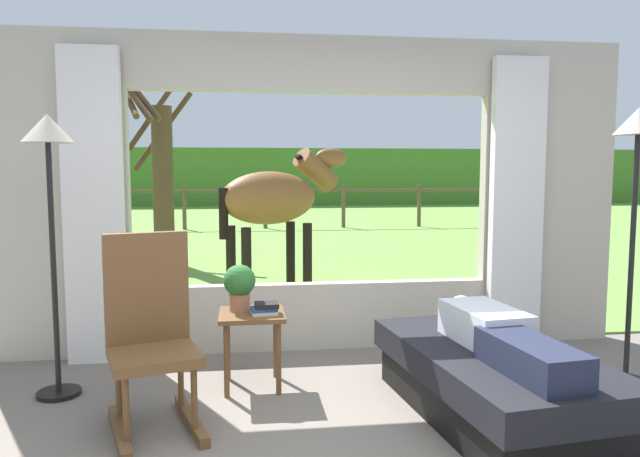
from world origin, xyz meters
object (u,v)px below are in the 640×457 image
side_table (252,326)px  rocking_chair (151,333)px  horse (276,199)px  book_stack (265,309)px  recliner_sofa (493,382)px  floor_lamp_left (49,170)px  pasture_tree (159,171)px  floor_lamp_right (637,162)px  reclining_person (498,335)px  potted_plant (240,284)px

side_table → rocking_chair: bearing=-137.5°
horse → book_stack: bearing=-36.9°
recliner_sofa → floor_lamp_left: (-2.70, 0.70, 1.26)m
floor_lamp_left → pasture_tree: (-0.06, 5.53, -0.01)m
rocking_chair → floor_lamp_left: floor_lamp_left is taller
floor_lamp_right → pasture_tree: bearing=124.1°
rocking_chair → reclining_person: bearing=-23.1°
rocking_chair → floor_lamp_right: floor_lamp_right is taller
potted_plant → horse: size_ratio=0.18×
reclining_person → pasture_tree: size_ratio=0.45×
potted_plant → book_stack: 0.25m
reclining_person → potted_plant: potted_plant is taller
reclining_person → floor_lamp_right: floor_lamp_right is taller
floor_lamp_right → pasture_tree: 7.00m
side_table → floor_lamp_right: floor_lamp_right is taller
pasture_tree → rocking_chair: bearing=-83.0°
book_stack → potted_plant: bearing=145.1°
recliner_sofa → potted_plant: (-1.50, 0.76, 0.48)m
floor_lamp_right → horse: bearing=126.5°
floor_lamp_left → reclining_person: bearing=-15.6°
recliner_sofa → reclining_person: bearing=-97.0°
book_stack → floor_lamp_left: bearing=177.2°
rocking_chair → pasture_tree: 6.19m
rocking_chair → side_table: bearing=25.3°
side_table → floor_lamp_left: floor_lamp_left is taller
side_table → reclining_person: bearing=-27.7°
reclining_person → book_stack: 1.50m
recliner_sofa → floor_lamp_right: bearing=13.3°
book_stack → pasture_tree: size_ratio=0.06×
reclining_person → recliner_sofa: bearing=83.0°
potted_plant → floor_lamp_right: bearing=-6.9°
reclining_person → horse: (-1.10, 3.55, 0.63)m
reclining_person → floor_lamp_right: size_ratio=0.76×
rocking_chair → book_stack: (0.67, 0.48, 0.01)m
floor_lamp_left → floor_lamp_right: 3.87m
side_table → floor_lamp_left: (-1.27, 0.01, 1.06)m
floor_lamp_left → horse: size_ratio=1.06×
book_stack → horse: (0.24, 2.86, 0.60)m
potted_plant → horse: bearing=81.6°
reclining_person → floor_lamp_right: 1.62m
side_table → floor_lamp_right: (2.59, -0.26, 1.11)m
floor_lamp_left → potted_plant: bearing=2.5°
recliner_sofa → rocking_chair: 2.04m
side_table → book_stack: book_stack is taller
reclining_person → side_table: 1.61m
potted_plant → floor_lamp_left: 1.43m
reclining_person → horse: bearing=100.2°
side_table → book_stack: (0.09, -0.06, 0.13)m
recliner_sofa → book_stack: bearing=147.4°
potted_plant → floor_lamp_right: floor_lamp_right is taller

